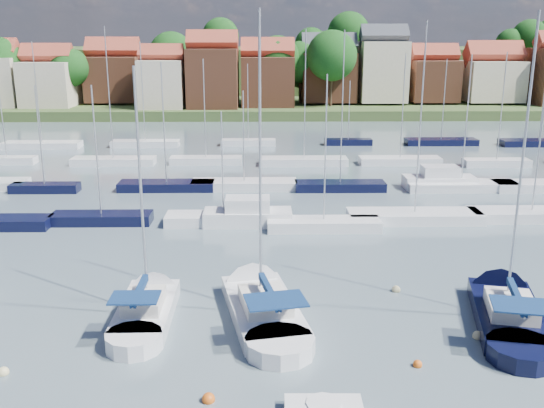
{
  "coord_description": "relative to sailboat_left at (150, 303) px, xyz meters",
  "views": [
    {
      "loc": [
        -4.11,
        -26.35,
        14.41
      ],
      "look_at": [
        -3.47,
        14.0,
        3.35
      ],
      "focal_mm": 40.0,
      "sensor_mm": 36.0,
      "label": 1
    }
  ],
  "objects": [
    {
      "name": "buoy_g",
      "position": [
        16.92,
        -3.6,
        -0.36
      ],
      "size": [
        0.52,
        0.52,
        0.52
      ],
      "primitive_type": "sphere",
      "color": "beige",
      "rests_on": "ground"
    },
    {
      "name": "far_shore_town",
      "position": [
        12.57,
        128.27,
        4.25
      ],
      "size": [
        212.46,
        90.0,
        22.27
      ],
      "color": "#43542A",
      "rests_on": "ground"
    },
    {
      "name": "ground",
      "position": [
        10.34,
        35.6,
        -0.36
      ],
      "size": [
        260.0,
        260.0,
        0.0
      ],
      "primitive_type": "plane",
      "color": "#4A5A64",
      "rests_on": "ground"
    },
    {
      "name": "sailboat_navy",
      "position": [
        19.39,
        -0.38,
        -0.01
      ],
      "size": [
        5.9,
        12.77,
        17.08
      ],
      "rotation": [
        0.0,
        0.0,
        1.35
      ],
      "color": "black",
      "rests_on": "ground"
    },
    {
      "name": "buoy_c",
      "position": [
        5.64,
        -4.47,
        -0.36
      ],
      "size": [
        0.42,
        0.42,
        0.42
      ],
      "primitive_type": "sphere",
      "color": "#D85914",
      "rests_on": "ground"
    },
    {
      "name": "buoy_d",
      "position": [
        13.24,
        -6.25,
        -0.36
      ],
      "size": [
        0.43,
        0.43,
        0.43
      ],
      "primitive_type": "sphere",
      "color": "#D85914",
      "rests_on": "ground"
    },
    {
      "name": "buoy_e",
      "position": [
        14.08,
        2.2,
        -0.36
      ],
      "size": [
        0.5,
        0.5,
        0.5
      ],
      "primitive_type": "sphere",
      "color": "beige",
      "rests_on": "ground"
    },
    {
      "name": "marina_field",
      "position": [
        12.25,
        30.75,
        0.07
      ],
      "size": [
        79.62,
        41.41,
        15.93
      ],
      "color": "silver",
      "rests_on": "ground"
    },
    {
      "name": "buoy_b",
      "position": [
        3.96,
        -8.85,
        -0.36
      ],
      "size": [
        0.55,
        0.55,
        0.55
      ],
      "primitive_type": "sphere",
      "color": "#D85914",
      "rests_on": "ground"
    },
    {
      "name": "sailboat_centre",
      "position": [
        5.89,
        0.59,
        -0.01
      ],
      "size": [
        5.78,
        13.15,
        17.25
      ],
      "rotation": [
        0.0,
        0.0,
        1.77
      ],
      "color": "silver",
      "rests_on": "ground"
    },
    {
      "name": "buoy_a",
      "position": [
        -5.33,
        -6.62,
        -0.36
      ],
      "size": [
        0.49,
        0.49,
        0.49
      ],
      "primitive_type": "sphere",
      "color": "beige",
      "rests_on": "ground"
    },
    {
      "name": "sailboat_left",
      "position": [
        0.0,
        0.0,
        0.0
      ],
      "size": [
        2.85,
        10.48,
        14.27
      ],
      "rotation": [
        0.0,
        0.0,
        1.58
      ],
      "color": "silver",
      "rests_on": "ground"
    }
  ]
}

